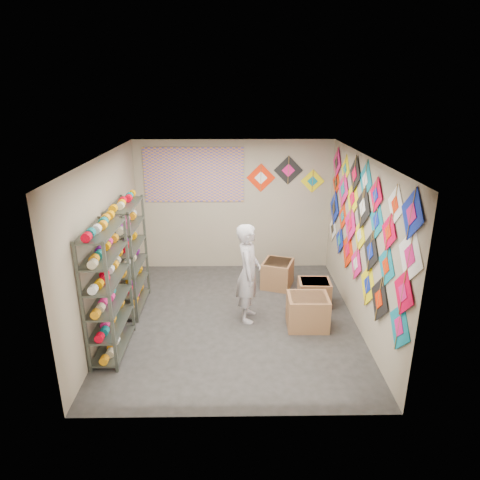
{
  "coord_description": "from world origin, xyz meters",
  "views": [
    {
      "loc": [
        0.0,
        -6.3,
        3.67
      ],
      "look_at": [
        0.1,
        0.3,
        1.3
      ],
      "focal_mm": 32.0,
      "sensor_mm": 36.0,
      "label": 1
    }
  ],
  "objects_px": {
    "carton_a": "(308,312)",
    "carton_b": "(314,293)",
    "shopkeeper": "(248,273)",
    "shelf_rack_front": "(108,292)",
    "shelf_rack_back": "(129,257)",
    "carton_c": "(277,274)"
  },
  "relations": [
    {
      "from": "carton_b",
      "to": "carton_c",
      "type": "height_order",
      "value": "carton_c"
    },
    {
      "from": "shelf_rack_back",
      "to": "carton_b",
      "type": "xyz_separation_m",
      "value": [
        3.2,
        0.05,
        -0.72
      ]
    },
    {
      "from": "shelf_rack_back",
      "to": "shopkeeper",
      "type": "height_order",
      "value": "shelf_rack_back"
    },
    {
      "from": "shopkeeper",
      "to": "carton_b",
      "type": "xyz_separation_m",
      "value": [
        1.19,
        0.47,
        -0.6
      ]
    },
    {
      "from": "carton_a",
      "to": "carton_c",
      "type": "height_order",
      "value": "carton_a"
    },
    {
      "from": "shelf_rack_back",
      "to": "carton_c",
      "type": "distance_m",
      "value": 2.83
    },
    {
      "from": "carton_a",
      "to": "carton_b",
      "type": "height_order",
      "value": "carton_a"
    },
    {
      "from": "shelf_rack_back",
      "to": "shopkeeper",
      "type": "relative_size",
      "value": 1.15
    },
    {
      "from": "shopkeeper",
      "to": "carton_a",
      "type": "xyz_separation_m",
      "value": [
        0.95,
        -0.28,
        -0.56
      ]
    },
    {
      "from": "shelf_rack_front",
      "to": "shopkeeper",
      "type": "distance_m",
      "value": 2.2
    },
    {
      "from": "carton_c",
      "to": "carton_b",
      "type": "bearing_deg",
      "value": -33.26
    },
    {
      "from": "shelf_rack_back",
      "to": "carton_c",
      "type": "height_order",
      "value": "shelf_rack_back"
    },
    {
      "from": "carton_a",
      "to": "carton_b",
      "type": "relative_size",
      "value": 1.17
    },
    {
      "from": "shelf_rack_front",
      "to": "shopkeeper",
      "type": "bearing_deg",
      "value": 23.61
    },
    {
      "from": "shelf_rack_front",
      "to": "shelf_rack_back",
      "type": "bearing_deg",
      "value": 90.0
    },
    {
      "from": "shelf_rack_back",
      "to": "carton_c",
      "type": "xyz_separation_m",
      "value": [
        2.62,
        0.81,
        -0.69
      ]
    },
    {
      "from": "carton_c",
      "to": "shelf_rack_front",
      "type": "bearing_deg",
      "value": -121.94
    },
    {
      "from": "carton_a",
      "to": "carton_b",
      "type": "distance_m",
      "value": 0.79
    },
    {
      "from": "carton_a",
      "to": "carton_b",
      "type": "bearing_deg",
      "value": 73.42
    },
    {
      "from": "shelf_rack_back",
      "to": "carton_c",
      "type": "bearing_deg",
      "value": 17.13
    },
    {
      "from": "carton_a",
      "to": "carton_c",
      "type": "xyz_separation_m",
      "value": [
        -0.34,
        1.5,
        -0.01
      ]
    },
    {
      "from": "shelf_rack_back",
      "to": "carton_c",
      "type": "relative_size",
      "value": 3.24
    }
  ]
}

